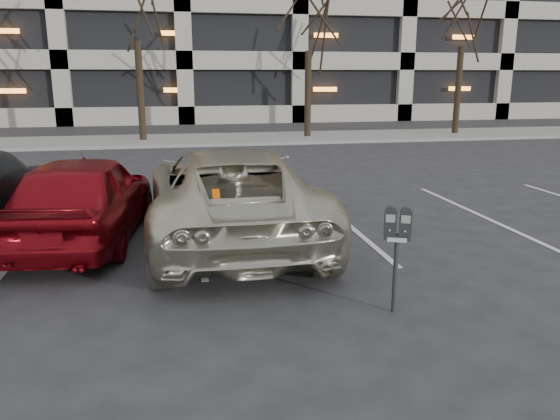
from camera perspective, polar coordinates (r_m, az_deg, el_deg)
ground at (r=7.98m, az=2.19°, el=-6.05°), size 140.00×140.00×0.00m
sidewalk at (r=23.51m, az=-6.72°, el=7.35°), size 80.00×4.00×0.12m
stall_lines at (r=9.98m, az=-8.69°, el=-2.03°), size 16.90×5.20×0.00m
parking_meter at (r=6.39m, az=12.17°, el=-2.45°), size 0.34×0.24×1.25m
suv_silver at (r=9.16m, az=-5.21°, el=1.69°), size 2.65×5.70×1.59m
car_red at (r=9.66m, az=-19.82°, el=1.28°), size 2.24×4.56×1.50m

